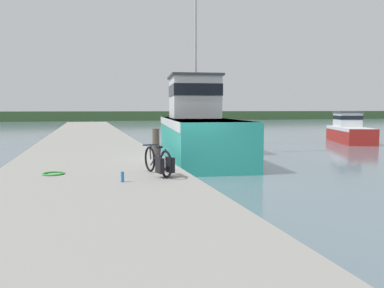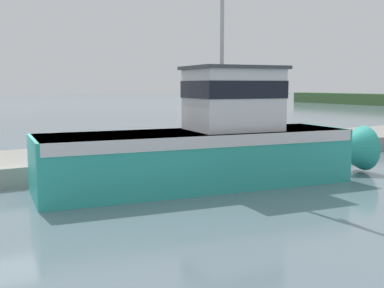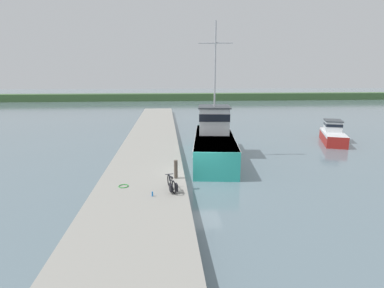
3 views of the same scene
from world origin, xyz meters
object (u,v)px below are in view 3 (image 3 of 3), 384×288
at_px(fishing_boat_main, 214,139).
at_px(boat_white_moored, 333,134).
at_px(bicycle_touring, 172,185).
at_px(mooring_post, 176,169).
at_px(water_bottle_on_curb, 152,194).

bearing_deg(fishing_boat_main, boat_white_moored, 27.26).
xyz_separation_m(fishing_boat_main, boat_white_moored, (13.19, 4.75, -0.64)).
xyz_separation_m(bicycle_touring, mooring_post, (0.27, 2.04, 0.20)).
bearing_deg(mooring_post, bicycle_touring, -97.59).
relative_size(fishing_boat_main, mooring_post, 12.04).
height_order(bicycle_touring, water_bottle_on_curb, bicycle_touring).
distance_m(bicycle_touring, mooring_post, 2.07).
height_order(boat_white_moored, mooring_post, boat_white_moored).
height_order(fishing_boat_main, bicycle_touring, fishing_boat_main).
height_order(fishing_boat_main, mooring_post, fishing_boat_main).
bearing_deg(fishing_boat_main, water_bottle_on_curb, -107.89).
bearing_deg(fishing_boat_main, bicycle_touring, -104.22).
relative_size(fishing_boat_main, boat_white_moored, 1.92).
bearing_deg(boat_white_moored, mooring_post, -122.75).
distance_m(boat_white_moored, water_bottle_on_curb, 23.20).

